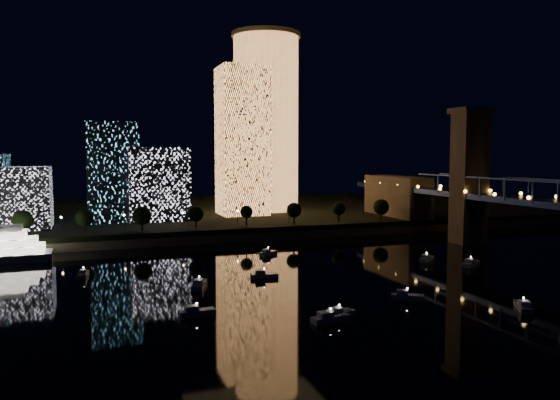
# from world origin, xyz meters

# --- Properties ---
(ground) EXTENTS (520.00, 520.00, 0.00)m
(ground) POSITION_xyz_m (0.00, 0.00, 0.00)
(ground) COLOR black
(ground) RESTS_ON ground
(far_bank) EXTENTS (420.00, 160.00, 5.00)m
(far_bank) POSITION_xyz_m (0.00, 160.00, 2.50)
(far_bank) COLOR black
(far_bank) RESTS_ON ground
(seawall) EXTENTS (420.00, 6.00, 3.00)m
(seawall) POSITION_xyz_m (0.00, 82.00, 1.50)
(seawall) COLOR #6B5E4C
(seawall) RESTS_ON ground
(tower_cylindrical) EXTENTS (34.00, 34.00, 87.39)m
(tower_cylindrical) POSITION_xyz_m (16.12, 143.91, 48.82)
(tower_cylindrical) COLOR #FF9F51
(tower_cylindrical) RESTS_ON far_bank
(tower_rectangular) EXTENTS (21.41, 21.41, 68.13)m
(tower_rectangular) POSITION_xyz_m (-0.38, 128.76, 39.06)
(tower_rectangular) COLOR #FF9F51
(tower_rectangular) RESTS_ON far_bank
(midrise_blocks) EXTENTS (91.24, 39.24, 41.25)m
(midrise_blocks) POSITION_xyz_m (-70.26, 121.09, 21.37)
(midrise_blocks) COLOR white
(midrise_blocks) RESTS_ON far_bank
(motorboats) EXTENTS (120.09, 84.53, 2.78)m
(motorboats) POSITION_xyz_m (-7.17, 3.09, 0.81)
(motorboats) COLOR silver
(motorboats) RESTS_ON ground
(esplanade_trees) EXTENTS (165.99, 6.94, 8.97)m
(esplanade_trees) POSITION_xyz_m (-30.61, 88.00, 10.47)
(esplanade_trees) COLOR black
(esplanade_trees) RESTS_ON far_bank
(street_lamps) EXTENTS (132.70, 0.70, 5.65)m
(street_lamps) POSITION_xyz_m (-34.00, 94.00, 9.02)
(street_lamps) COLOR black
(street_lamps) RESTS_ON far_bank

